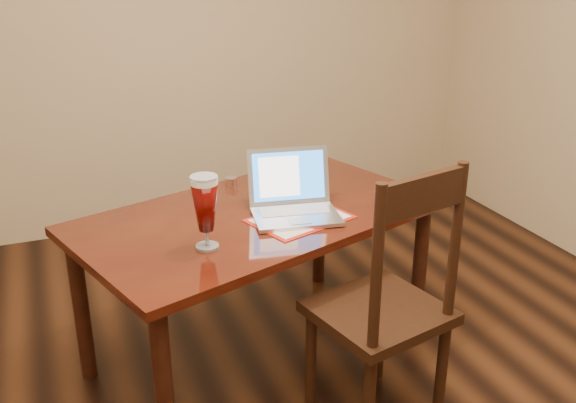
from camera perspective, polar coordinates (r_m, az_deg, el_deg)
name	(u,v)px	position (r m, az deg, el deg)	size (l,w,h in m)	color
dining_table	(258,229)	(2.82, -2.69, -2.46)	(1.75, 1.31, 1.02)	#461509
dining_chair	(386,308)	(2.51, 8.69, -9.32)	(0.56, 0.54, 1.11)	black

